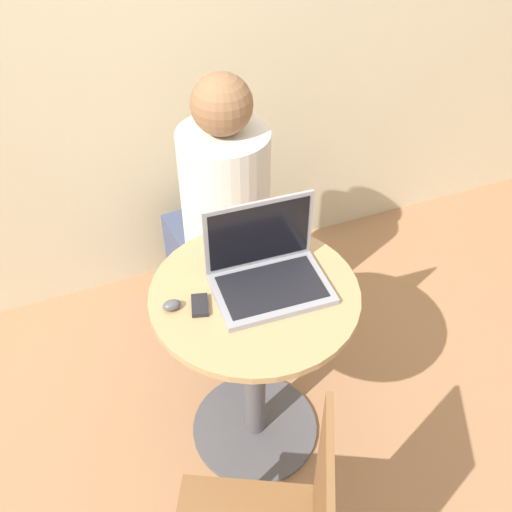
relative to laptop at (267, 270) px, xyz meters
name	(u,v)px	position (x,y,z in m)	size (l,w,h in m)	color
ground_plane	(255,428)	(-0.05, -0.02, -0.84)	(12.00, 12.00, 0.00)	#9E704C
back_wall	(151,8)	(-0.05, 1.04, 0.46)	(7.00, 0.05, 2.60)	beige
round_table	(255,348)	(-0.05, -0.02, -0.33)	(0.67, 0.67, 0.78)	#4C4C51
laptop	(267,270)	(0.00, 0.00, 0.00)	(0.37, 0.26, 0.27)	gray
cell_phone	(200,306)	(-0.23, -0.03, -0.05)	(0.07, 0.10, 0.02)	black
computer_mouse	(172,305)	(-0.31, 0.00, -0.04)	(0.06, 0.04, 0.03)	#4C4C51
person_seated	(221,233)	(0.04, 0.58, -0.31)	(0.37, 0.55, 1.24)	#3D4766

